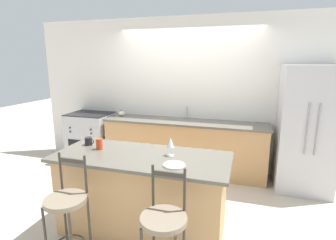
{
  "coord_description": "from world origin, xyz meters",
  "views": [
    {
      "loc": [
        1.01,
        -3.97,
        1.93
      ],
      "look_at": [
        -0.02,
        -0.56,
        1.13
      ],
      "focal_mm": 28.0,
      "sensor_mm": 36.0,
      "label": 1
    }
  ],
  "objects_px": {
    "tumbler_cup": "(99,144)",
    "bar_stool_near": "(67,210)",
    "dinner_plate": "(174,165)",
    "pumpkin_decoration": "(121,114)",
    "oven_range": "(91,137)",
    "wine_glass": "(171,143)",
    "bar_stool_far": "(164,230)",
    "refrigerator": "(306,129)",
    "coffee_mug": "(89,141)"
  },
  "relations": [
    {
      "from": "bar_stool_near",
      "to": "tumbler_cup",
      "type": "bearing_deg",
      "value": 94.96
    },
    {
      "from": "refrigerator",
      "to": "bar_stool_near",
      "type": "relative_size",
      "value": 1.74
    },
    {
      "from": "coffee_mug",
      "to": "tumbler_cup",
      "type": "relative_size",
      "value": 0.94
    },
    {
      "from": "dinner_plate",
      "to": "bar_stool_far",
      "type": "bearing_deg",
      "value": -83.56
    },
    {
      "from": "dinner_plate",
      "to": "coffee_mug",
      "type": "bearing_deg",
      "value": 164.43
    },
    {
      "from": "oven_range",
      "to": "pumpkin_decoration",
      "type": "bearing_deg",
      "value": 7.52
    },
    {
      "from": "pumpkin_decoration",
      "to": "bar_stool_far",
      "type": "bearing_deg",
      "value": -57.06
    },
    {
      "from": "dinner_plate",
      "to": "pumpkin_decoration",
      "type": "bearing_deg",
      "value": 128.04
    },
    {
      "from": "oven_range",
      "to": "bar_stool_far",
      "type": "distance_m",
      "value": 3.38
    },
    {
      "from": "tumbler_cup",
      "to": "dinner_plate",
      "type": "bearing_deg",
      "value": -13.13
    },
    {
      "from": "bar_stool_far",
      "to": "tumbler_cup",
      "type": "distance_m",
      "value": 1.33
    },
    {
      "from": "bar_stool_far",
      "to": "dinner_plate",
      "type": "bearing_deg",
      "value": 96.44
    },
    {
      "from": "refrigerator",
      "to": "bar_stool_near",
      "type": "xyz_separation_m",
      "value": [
        -2.42,
        -2.39,
        -0.37
      ]
    },
    {
      "from": "dinner_plate",
      "to": "bar_stool_near",
      "type": "bearing_deg",
      "value": -151.5
    },
    {
      "from": "oven_range",
      "to": "tumbler_cup",
      "type": "relative_size",
      "value": 7.48
    },
    {
      "from": "refrigerator",
      "to": "wine_glass",
      "type": "relative_size",
      "value": 9.32
    },
    {
      "from": "dinner_plate",
      "to": "pumpkin_decoration",
      "type": "relative_size",
      "value": 1.88
    },
    {
      "from": "tumbler_cup",
      "to": "pumpkin_decoration",
      "type": "height_order",
      "value": "tumbler_cup"
    },
    {
      "from": "refrigerator",
      "to": "dinner_plate",
      "type": "relative_size",
      "value": 8.46
    },
    {
      "from": "tumbler_cup",
      "to": "bar_stool_near",
      "type": "bearing_deg",
      "value": -85.04
    },
    {
      "from": "dinner_plate",
      "to": "refrigerator",
      "type": "bearing_deg",
      "value": 51.49
    },
    {
      "from": "oven_range",
      "to": "pumpkin_decoration",
      "type": "xyz_separation_m",
      "value": [
        0.63,
        0.08,
        0.49
      ]
    },
    {
      "from": "bar_stool_near",
      "to": "coffee_mug",
      "type": "xyz_separation_m",
      "value": [
        -0.27,
        0.82,
        0.4
      ]
    },
    {
      "from": "bar_stool_far",
      "to": "coffee_mug",
      "type": "distance_m",
      "value": 1.55
    },
    {
      "from": "bar_stool_far",
      "to": "pumpkin_decoration",
      "type": "distance_m",
      "value": 3.08
    },
    {
      "from": "bar_stool_far",
      "to": "tumbler_cup",
      "type": "xyz_separation_m",
      "value": [
        -1.02,
        0.74,
        0.42
      ]
    },
    {
      "from": "wine_glass",
      "to": "tumbler_cup",
      "type": "distance_m",
      "value": 0.86
    },
    {
      "from": "coffee_mug",
      "to": "pumpkin_decoration",
      "type": "bearing_deg",
      "value": 103.89
    },
    {
      "from": "dinner_plate",
      "to": "wine_glass",
      "type": "bearing_deg",
      "value": 113.42
    },
    {
      "from": "refrigerator",
      "to": "dinner_plate",
      "type": "xyz_separation_m",
      "value": [
        -1.52,
        -1.9,
        -0.0
      ]
    },
    {
      "from": "oven_range",
      "to": "coffee_mug",
      "type": "relative_size",
      "value": 7.96
    },
    {
      "from": "dinner_plate",
      "to": "tumbler_cup",
      "type": "xyz_separation_m",
      "value": [
        -0.96,
        0.23,
        0.06
      ]
    },
    {
      "from": "bar_stool_near",
      "to": "tumbler_cup",
      "type": "xyz_separation_m",
      "value": [
        -0.06,
        0.72,
        0.42
      ]
    },
    {
      "from": "bar_stool_near",
      "to": "pumpkin_decoration",
      "type": "relative_size",
      "value": 9.12
    },
    {
      "from": "wine_glass",
      "to": "bar_stool_far",
      "type": "bearing_deg",
      "value": -77.55
    },
    {
      "from": "refrigerator",
      "to": "oven_range",
      "type": "relative_size",
      "value": 1.97
    },
    {
      "from": "bar_stool_near",
      "to": "wine_glass",
      "type": "height_order",
      "value": "wine_glass"
    },
    {
      "from": "bar_stool_far",
      "to": "bar_stool_near",
      "type": "bearing_deg",
      "value": 178.57
    },
    {
      "from": "bar_stool_near",
      "to": "wine_glass",
      "type": "distance_m",
      "value": 1.2
    },
    {
      "from": "oven_range",
      "to": "dinner_plate",
      "type": "height_order",
      "value": "oven_range"
    },
    {
      "from": "coffee_mug",
      "to": "oven_range",
      "type": "bearing_deg",
      "value": 122.76
    },
    {
      "from": "bar_stool_near",
      "to": "bar_stool_far",
      "type": "distance_m",
      "value": 0.96
    },
    {
      "from": "wine_glass",
      "to": "pumpkin_decoration",
      "type": "xyz_separation_m",
      "value": [
        -1.49,
        1.79,
        -0.1
      ]
    },
    {
      "from": "bar_stool_near",
      "to": "tumbler_cup",
      "type": "distance_m",
      "value": 0.83
    },
    {
      "from": "bar_stool_far",
      "to": "wine_glass",
      "type": "bearing_deg",
      "value": 102.45
    },
    {
      "from": "refrigerator",
      "to": "bar_stool_far",
      "type": "height_order",
      "value": "refrigerator"
    },
    {
      "from": "bar_stool_near",
      "to": "pumpkin_decoration",
      "type": "xyz_separation_m",
      "value": [
        -0.7,
        2.54,
        0.39
      ]
    },
    {
      "from": "pumpkin_decoration",
      "to": "coffee_mug",
      "type": "bearing_deg",
      "value": -76.11
    },
    {
      "from": "coffee_mug",
      "to": "bar_stool_near",
      "type": "bearing_deg",
      "value": -71.48
    },
    {
      "from": "oven_range",
      "to": "coffee_mug",
      "type": "xyz_separation_m",
      "value": [
        1.05,
        -1.64,
        0.5
      ]
    }
  ]
}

